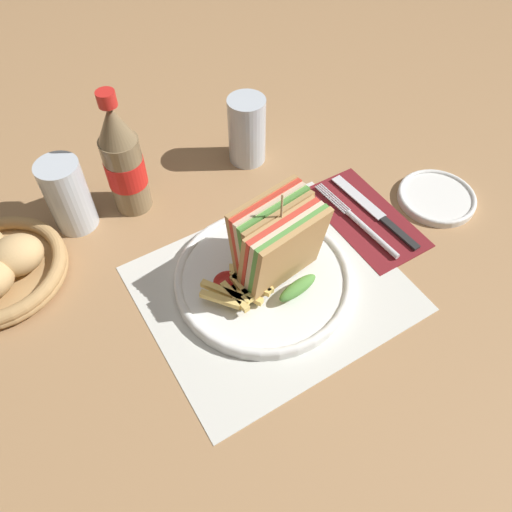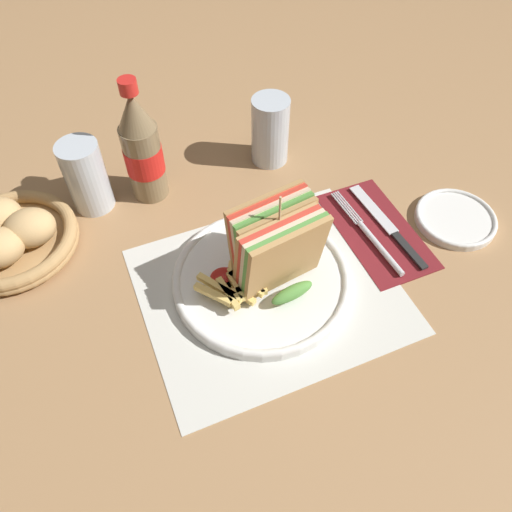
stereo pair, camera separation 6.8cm
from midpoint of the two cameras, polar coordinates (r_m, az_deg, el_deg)
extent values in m
plane|color=#9E754C|center=(0.72, 2.02, -4.24)|extent=(4.00, 4.00, 0.00)
cube|color=silver|center=(0.73, 4.22, -4.05)|extent=(0.36, 0.31, 0.00)
cylinder|color=white|center=(0.73, 3.29, -2.92)|extent=(0.26, 0.26, 0.01)
torus|color=white|center=(0.72, 3.32, -2.59)|extent=(0.26, 0.26, 0.01)
cube|color=tan|center=(0.66, 6.47, -0.69)|extent=(0.12, 0.04, 0.12)
cube|color=#518E3D|center=(0.66, 6.07, -0.30)|extent=(0.12, 0.04, 0.12)
cube|color=beige|center=(0.67, 5.68, 0.10)|extent=(0.12, 0.04, 0.12)
cube|color=red|center=(0.67, 5.29, 0.48)|extent=(0.12, 0.04, 0.12)
cube|color=tan|center=(0.68, 4.91, 0.86)|extent=(0.12, 0.04, 0.12)
ellipsoid|color=#518E3D|center=(0.69, 6.99, -4.36)|extent=(0.07, 0.03, 0.02)
cube|color=tan|center=(0.68, 5.61, 0.79)|extent=(0.12, 0.04, 0.12)
cube|color=#518E3D|center=(0.68, 5.24, 1.29)|extent=(0.12, 0.04, 0.12)
cube|color=beige|center=(0.68, 4.88, 1.78)|extent=(0.12, 0.04, 0.12)
cube|color=red|center=(0.69, 4.52, 2.27)|extent=(0.12, 0.04, 0.12)
cube|color=tan|center=(0.69, 4.16, 2.75)|extent=(0.12, 0.04, 0.12)
ellipsoid|color=#518E3D|center=(0.71, 5.40, -1.70)|extent=(0.07, 0.03, 0.02)
cylinder|color=tan|center=(0.66, 5.39, 1.97)|extent=(0.00, 0.00, 0.16)
cube|color=#E5C166|center=(0.70, -0.41, -3.48)|extent=(0.06, 0.05, 0.01)
cube|color=#E5C166|center=(0.70, 2.01, -4.16)|extent=(0.06, 0.03, 0.01)
cube|color=#E5C166|center=(0.69, 0.61, -4.18)|extent=(0.04, 0.06, 0.01)
cube|color=#E5C166|center=(0.71, -0.26, -2.65)|extent=(0.03, 0.05, 0.01)
cube|color=#E5C166|center=(0.68, -2.06, -4.58)|extent=(0.04, 0.05, 0.01)
cube|color=#E5C166|center=(0.70, 3.17, -2.67)|extent=(0.02, 0.07, 0.01)
cube|color=#E5C166|center=(0.68, -0.38, -4.48)|extent=(0.02, 0.06, 0.01)
cube|color=#E5C166|center=(0.70, 2.11, -2.22)|extent=(0.05, 0.01, 0.01)
cube|color=#E5C166|center=(0.68, -1.23, -4.12)|extent=(0.05, 0.07, 0.01)
cube|color=#E5C166|center=(0.69, 0.57, -3.65)|extent=(0.01, 0.05, 0.01)
cube|color=#E5C166|center=(0.70, 1.37, -2.55)|extent=(0.01, 0.05, 0.01)
cube|color=#E5C166|center=(0.69, 1.87, -3.88)|extent=(0.06, 0.01, 0.01)
cube|color=#E5C166|center=(0.69, 1.73, -3.38)|extent=(0.04, 0.06, 0.01)
cube|color=#E5C166|center=(0.71, 1.41, -1.61)|extent=(0.05, 0.01, 0.01)
ellipsoid|color=maroon|center=(0.71, -1.09, -2.50)|extent=(0.04, 0.03, 0.01)
cube|color=maroon|center=(0.83, 15.89, 2.73)|extent=(0.11, 0.21, 0.00)
cylinder|color=silver|center=(0.79, 16.41, 0.78)|extent=(0.02, 0.11, 0.01)
cylinder|color=silver|center=(0.84, 12.30, 5.19)|extent=(0.01, 0.08, 0.00)
cylinder|color=silver|center=(0.84, 12.53, 5.27)|extent=(0.01, 0.08, 0.00)
cylinder|color=silver|center=(0.84, 12.75, 5.35)|extent=(0.01, 0.08, 0.00)
cylinder|color=silver|center=(0.84, 12.97, 5.43)|extent=(0.01, 0.08, 0.00)
cube|color=black|center=(0.81, 19.47, 0.48)|extent=(0.02, 0.08, 0.00)
cube|color=silver|center=(0.85, 15.53, 5.06)|extent=(0.02, 0.12, 0.00)
cylinder|color=#7A6647|center=(0.83, -10.26, 10.43)|extent=(0.06, 0.06, 0.13)
cylinder|color=red|center=(0.82, -10.33, 10.77)|extent=(0.06, 0.06, 0.05)
cone|color=#7A6647|center=(0.77, -11.30, 15.82)|extent=(0.06, 0.06, 0.06)
cylinder|color=red|center=(0.75, -11.80, 18.34)|extent=(0.03, 0.03, 0.02)
cylinder|color=silver|center=(0.89, 3.90, 13.99)|extent=(0.07, 0.07, 0.12)
cylinder|color=black|center=(0.90, 3.81, 12.76)|extent=(0.06, 0.06, 0.07)
cylinder|color=silver|center=(0.83, -16.62, 8.58)|extent=(0.07, 0.07, 0.12)
cylinder|color=#AD8451|center=(0.84, -23.84, 1.04)|extent=(0.18, 0.18, 0.01)
torus|color=#AD8451|center=(0.84, -23.97, 1.32)|extent=(0.20, 0.20, 0.02)
torus|color=#AD8451|center=(0.83, -24.20, 1.77)|extent=(0.20, 0.20, 0.02)
ellipsoid|color=tan|center=(0.81, -22.28, 2.86)|extent=(0.08, 0.06, 0.06)
cylinder|color=white|center=(0.88, 24.05, 3.58)|extent=(0.13, 0.13, 0.01)
torus|color=white|center=(0.88, 24.15, 3.80)|extent=(0.13, 0.13, 0.01)
camera|label=1|loc=(0.03, -87.25, 3.44)|focal=35.00mm
camera|label=2|loc=(0.03, 92.75, -3.44)|focal=35.00mm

